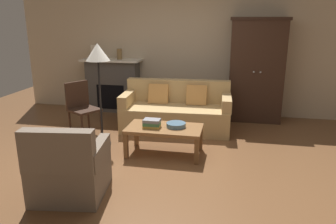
{
  "coord_description": "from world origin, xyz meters",
  "views": [
    {
      "loc": [
        0.98,
        -4.28,
        1.97
      ],
      "look_at": [
        0.01,
        0.53,
        0.55
      ],
      "focal_mm": 35.23,
      "sensor_mm": 36.0,
      "label": 1
    }
  ],
  "objects": [
    {
      "name": "ground_plane",
      "position": [
        0.0,
        0.0,
        0.0
      ],
      "size": [
        9.6,
        9.6,
        0.0
      ],
      "primitive_type": "plane",
      "color": "brown"
    },
    {
      "name": "back_wall",
      "position": [
        0.0,
        2.55,
        1.4
      ],
      "size": [
        7.2,
        0.1,
        2.8
      ],
      "primitive_type": "cube",
      "color": "beige",
      "rests_on": "ground"
    },
    {
      "name": "fireplace",
      "position": [
        -1.55,
        2.3,
        0.57
      ],
      "size": [
        1.26,
        0.48,
        1.12
      ],
      "color": "#4C4947",
      "rests_on": "ground"
    },
    {
      "name": "armoire",
      "position": [
        1.4,
        2.22,
        0.99
      ],
      "size": [
        1.06,
        0.57,
        1.97
      ],
      "color": "#382319",
      "rests_on": "ground"
    },
    {
      "name": "couch",
      "position": [
        0.0,
        1.35,
        0.32
      ],
      "size": [
        1.96,
        0.95,
        0.86
      ],
      "color": "tan",
      "rests_on": "ground"
    },
    {
      "name": "coffee_table",
      "position": [
        0.03,
        0.18,
        0.37
      ],
      "size": [
        1.1,
        0.6,
        0.42
      ],
      "color": "olive",
      "rests_on": "ground"
    },
    {
      "name": "fruit_bowl",
      "position": [
        0.2,
        0.22,
        0.45
      ],
      "size": [
        0.28,
        0.28,
        0.06
      ],
      "primitive_type": "cylinder",
      "color": "slate",
      "rests_on": "coffee_table"
    },
    {
      "name": "book_stack",
      "position": [
        -0.15,
        0.13,
        0.48
      ],
      "size": [
        0.25,
        0.18,
        0.13
      ],
      "color": "gold",
      "rests_on": "coffee_table"
    },
    {
      "name": "mantel_vase_cream",
      "position": [
        -1.93,
        2.28,
        1.26
      ],
      "size": [
        0.15,
        0.15,
        0.28
      ],
      "primitive_type": "cylinder",
      "color": "beige",
      "rests_on": "fireplace"
    },
    {
      "name": "mantel_vase_bronze",
      "position": [
        -1.37,
        2.28,
        1.23
      ],
      "size": [
        0.11,
        0.11,
        0.22
      ],
      "primitive_type": "cylinder",
      "color": "olive",
      "rests_on": "fireplace"
    },
    {
      "name": "armchair_near_left",
      "position": [
        -0.77,
        -1.2,
        0.32
      ],
      "size": [
        0.87,
        0.87,
        0.88
      ],
      "color": "#756656",
      "rests_on": "ground"
    },
    {
      "name": "side_chair_wooden",
      "position": [
        -1.58,
        0.82,
        0.51
      ],
      "size": [
        0.6,
        0.6,
        0.9
      ],
      "color": "#382319",
      "rests_on": "ground"
    },
    {
      "name": "floor_lamp",
      "position": [
        -1.02,
        0.36,
        1.38
      ],
      "size": [
        0.36,
        0.36,
        1.6
      ],
      "color": "black",
      "rests_on": "ground"
    },
    {
      "name": "dog",
      "position": [
        -1.12,
        -0.33,
        0.25
      ],
      "size": [
        0.53,
        0.36,
        0.39
      ],
      "color": "tan",
      "rests_on": "ground"
    }
  ]
}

